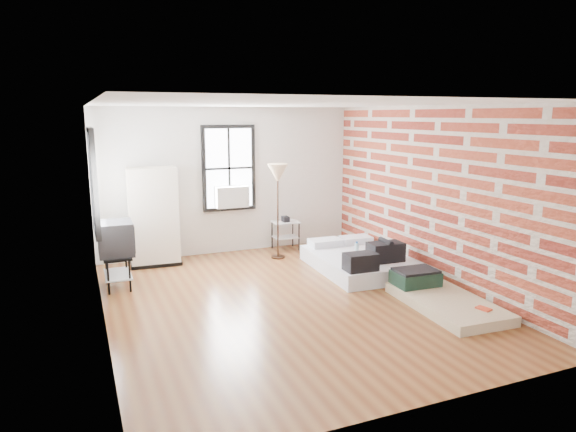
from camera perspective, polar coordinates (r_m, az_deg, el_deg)
name	(u,v)px	position (r m, az deg, el deg)	size (l,w,h in m)	color
ground	(288,301)	(7.53, 0.05, -9.45)	(6.00, 6.00, 0.00)	#5C3018
room_shell	(294,179)	(7.53, 0.62, 4.19)	(5.02, 6.02, 2.80)	silver
mattress_main	(361,260)	(9.01, 8.07, -4.89)	(1.56, 2.06, 0.64)	white
mattress_bare	(439,296)	(7.69, 16.44, -8.57)	(1.02, 1.82, 0.38)	beige
wardrobe	(154,217)	(9.41, -14.71, -0.11)	(0.91, 0.55, 1.75)	black
side_table	(285,227)	(10.21, -0.29, -1.26)	(0.52, 0.43, 0.67)	black
floor_lamp	(278,178)	(9.42, -1.16, 4.29)	(0.38, 0.38, 1.77)	black
tv_stand	(116,241)	(8.35, -18.56, -2.60)	(0.53, 0.75, 1.04)	black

